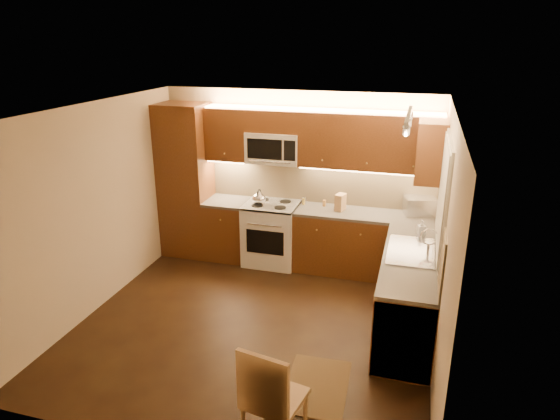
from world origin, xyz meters
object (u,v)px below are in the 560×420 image
(microwave, at_px, (274,147))
(kettle, at_px, (259,197))
(toaster_oven, at_px, (420,206))
(soap_bottle, at_px, (422,228))
(dining_chair, at_px, (275,395))
(stove, at_px, (272,233))
(knife_block, at_px, (340,202))
(sink, at_px, (412,245))

(microwave, xyz_separation_m, kettle, (-0.17, -0.21, -0.68))
(toaster_oven, distance_m, soap_bottle, 0.79)
(soap_bottle, bearing_deg, dining_chair, -131.16)
(stove, relative_size, soap_bottle, 4.57)
(soap_bottle, height_order, dining_chair, soap_bottle)
(kettle, xyz_separation_m, soap_bottle, (2.26, -0.53, -0.03))
(kettle, height_order, knife_block, kettle)
(kettle, distance_m, toaster_oven, 2.24)
(knife_block, relative_size, soap_bottle, 1.17)
(soap_bottle, distance_m, dining_chair, 3.00)
(stove, bearing_deg, dining_chair, -72.69)
(toaster_oven, bearing_deg, kettle, 171.50)
(sink, bearing_deg, kettle, 154.15)
(stove, xyz_separation_m, toaster_oven, (2.06, 0.19, 0.56))
(soap_bottle, bearing_deg, toaster_oven, 72.31)
(microwave, height_order, toaster_oven, microwave)
(knife_block, bearing_deg, dining_chair, -73.95)
(toaster_oven, xyz_separation_m, dining_chair, (-1.01, -3.56, -0.53))
(toaster_oven, height_order, dining_chair, toaster_oven)
(microwave, xyz_separation_m, knife_block, (0.99, -0.08, -0.70))
(sink, xyz_separation_m, knife_block, (-1.01, 1.18, 0.04))
(sink, bearing_deg, microwave, 147.79)
(kettle, bearing_deg, stove, 28.03)
(knife_block, distance_m, soap_bottle, 1.29)
(stove, relative_size, knife_block, 3.90)
(kettle, relative_size, soap_bottle, 1.15)
(stove, distance_m, soap_bottle, 2.25)
(knife_block, bearing_deg, toaster_oven, 22.24)
(sink, height_order, kettle, kettle)
(sink, distance_m, toaster_oven, 1.31)
(dining_chair, bearing_deg, microwave, 117.74)
(stove, height_order, kettle, kettle)
(sink, distance_m, knife_block, 1.55)
(toaster_oven, height_order, soap_bottle, toaster_oven)
(dining_chair, bearing_deg, stove, 118.37)
(soap_bottle, bearing_deg, sink, -121.06)
(sink, bearing_deg, soap_bottle, 79.42)
(sink, xyz_separation_m, kettle, (-2.17, 1.05, 0.06))
(dining_chair, bearing_deg, knife_block, 102.11)
(stove, bearing_deg, soap_bottle, -16.08)
(toaster_oven, bearing_deg, stove, 169.95)
(kettle, bearing_deg, dining_chair, -66.30)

